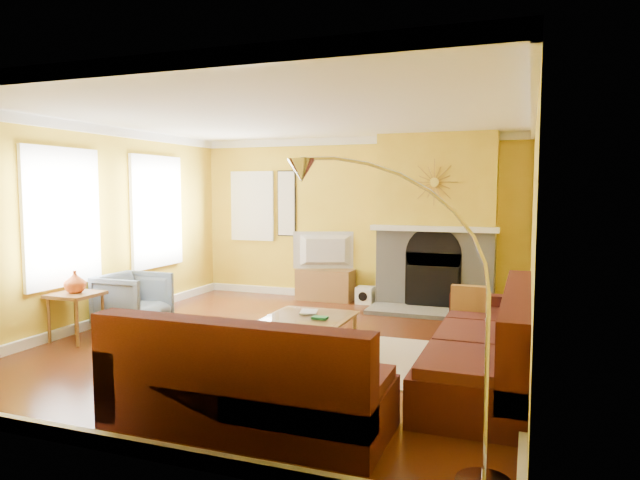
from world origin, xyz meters
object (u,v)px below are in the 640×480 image
at_px(coffee_table, 309,332).
at_px(media_console, 325,285).
at_px(side_table, 76,317).
at_px(armchair, 133,300).
at_px(arc_lamp, 397,320).
at_px(sectional_sofa, 356,334).

height_order(coffee_table, media_console, media_console).
xyz_separation_m(coffee_table, media_console, (-0.79, 2.79, 0.07)).
distance_m(media_console, side_table, 4.00).
height_order(armchair, arc_lamp, arc_lamp).
xyz_separation_m(coffee_table, side_table, (-2.78, -0.69, 0.11)).
bearing_deg(side_table, armchair, 76.25).
bearing_deg(armchair, sectional_sofa, -106.48).
distance_m(coffee_table, media_console, 2.90).
relative_size(side_table, arc_lamp, 0.29).
distance_m(media_console, armchair, 3.20).
height_order(coffee_table, arc_lamp, arc_lamp).
height_order(coffee_table, side_table, side_table).
distance_m(coffee_table, armchair, 2.59).
bearing_deg(media_console, coffee_table, -74.12).
relative_size(coffee_table, media_console, 1.02).
xyz_separation_m(sectional_sofa, arc_lamp, (0.77, -1.69, 0.57)).
distance_m(sectional_sofa, coffee_table, 1.25).
bearing_deg(armchair, side_table, 166.25).
height_order(coffee_table, armchair, armchair).
relative_size(coffee_table, arc_lamp, 0.47).
distance_m(coffee_table, arc_lamp, 3.15).
relative_size(media_console, side_table, 1.59).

